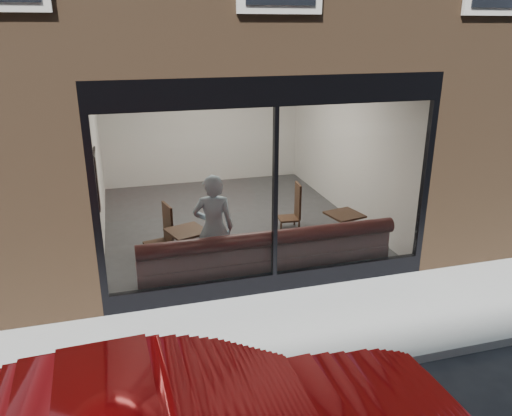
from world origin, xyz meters
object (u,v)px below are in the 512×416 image
object	(u,v)px
cafe_table_left	(187,231)
cafe_chair_left	(159,245)
cafe_table_right	(345,215)
person	(214,228)
cafe_chair_right	(288,218)
banquette	(266,266)

from	to	relation	value
cafe_table_left	cafe_chair_left	bearing A→B (deg)	119.22
cafe_table_right	cafe_table_left	bearing A→B (deg)	180.00
cafe_chair_left	cafe_table_right	bearing A→B (deg)	153.96
person	cafe_table_left	size ratio (longest dim) A/B	3.06
cafe_table_left	cafe_chair_right	size ratio (longest dim) A/B	1.50
cafe_table_right	cafe_chair_left	size ratio (longest dim) A/B	1.24
banquette	person	size ratio (longest dim) A/B	2.31
banquette	cafe_chair_right	xyz separation A→B (m)	(1.02, 1.87, 0.01)
person	cafe_chair_right	distance (m)	2.50
person	cafe_table_right	xyz separation A→B (m)	(2.36, 0.30, -0.12)
person	cafe_table_left	distance (m)	0.50
banquette	cafe_chair_right	world-z (taller)	banquette
person	cafe_table_left	xyz separation A→B (m)	(-0.38, 0.30, -0.12)
cafe_table_right	cafe_chair_left	distance (m)	3.27
cafe_chair_left	cafe_chair_right	world-z (taller)	cafe_chair_left
person	cafe_chair_left	world-z (taller)	person
cafe_table_right	cafe_chair_left	bearing A→B (deg)	167.00
person	cafe_chair_left	size ratio (longest dim) A/B	3.92
cafe_table_left	cafe_chair_right	bearing A→B (deg)	31.15
cafe_table_right	cafe_chair_right	world-z (taller)	cafe_table_right
person	cafe_chair_right	xyz separation A→B (m)	(1.80, 1.61, -0.62)
banquette	cafe_chair_right	bearing A→B (deg)	61.37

